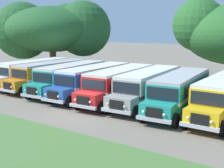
% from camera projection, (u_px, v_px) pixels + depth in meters
% --- Properties ---
extents(ground_plane, '(220.00, 220.00, 0.00)m').
position_uv_depth(ground_plane, '(82.00, 112.00, 22.58)').
color(ground_plane, slate).
extents(parked_bus_slot_0, '(2.76, 10.85, 2.82)m').
position_uv_depth(parked_bus_slot_0, '(34.00, 71.00, 33.87)').
color(parked_bus_slot_0, silver).
rests_on(parked_bus_slot_0, ground_plane).
extents(parked_bus_slot_1, '(2.74, 10.85, 2.82)m').
position_uv_depth(parked_bus_slot_1, '(51.00, 73.00, 32.19)').
color(parked_bus_slot_1, orange).
rests_on(parked_bus_slot_1, ground_plane).
extents(parked_bus_slot_2, '(3.46, 10.96, 2.82)m').
position_uv_depth(parked_bus_slot_2, '(71.00, 76.00, 30.17)').
color(parked_bus_slot_2, teal).
rests_on(parked_bus_slot_2, ground_plane).
extents(parked_bus_slot_3, '(2.89, 10.86, 2.82)m').
position_uv_depth(parked_bus_slot_3, '(94.00, 79.00, 28.36)').
color(parked_bus_slot_3, '#23519E').
rests_on(parked_bus_slot_3, ground_plane).
extents(parked_bus_slot_4, '(3.19, 10.91, 2.82)m').
position_uv_depth(parked_bus_slot_4, '(120.00, 82.00, 26.65)').
color(parked_bus_slot_4, red).
rests_on(parked_bus_slot_4, ground_plane).
extents(parked_bus_slot_5, '(3.22, 10.92, 2.82)m').
position_uv_depth(parked_bus_slot_5, '(149.00, 85.00, 25.39)').
color(parked_bus_slot_5, '#9E9993').
rests_on(parked_bus_slot_5, ground_plane).
extents(parked_bus_slot_6, '(3.37, 10.94, 2.82)m').
position_uv_depth(parked_bus_slot_6, '(180.00, 89.00, 23.48)').
color(parked_bus_slot_6, teal).
rests_on(parked_bus_slot_6, ground_plane).
extents(secondary_tree, '(17.79, 14.10, 10.59)m').
position_uv_depth(secondary_tree, '(53.00, 29.00, 44.12)').
color(secondary_tree, brown).
rests_on(secondary_tree, ground_plane).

